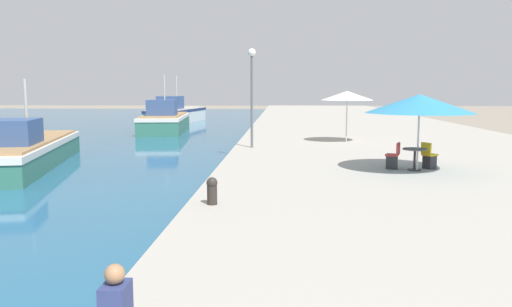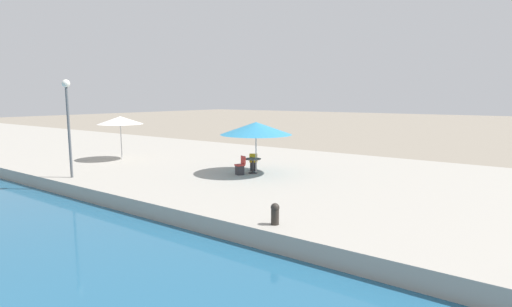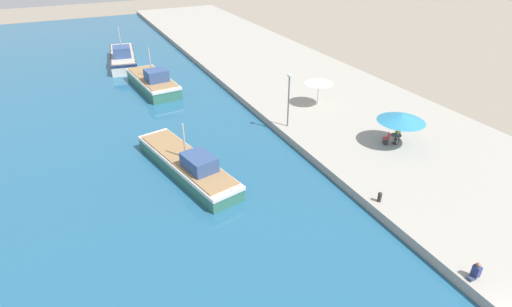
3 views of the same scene
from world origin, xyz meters
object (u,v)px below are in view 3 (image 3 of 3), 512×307
(cafe_umbrella_pink, at_px, (402,117))
(person_at_quay, at_px, (476,272))
(fishing_boat_far, at_px, (123,57))
(cafe_umbrella_white, at_px, (319,81))
(cafe_chair_right, at_px, (386,140))
(cafe_table, at_px, (396,137))
(lamppost, at_px, (289,91))
(cafe_chair_left, at_px, (397,136))
(mooring_bollard, at_px, (380,197))
(fishing_boat_mid, at_px, (153,81))
(fishing_boat_near, at_px, (188,164))

(cafe_umbrella_pink, bearing_deg, person_at_quay, -117.68)
(fishing_boat_far, xyz_separation_m, cafe_umbrella_white, (13.82, -23.07, 2.07))
(person_at_quay, bearing_deg, fishing_boat_far, 101.25)
(cafe_chair_right, bearing_deg, cafe_table, -90.00)
(cafe_umbrella_white, bearing_deg, cafe_table, -82.75)
(cafe_table, relative_size, person_at_quay, 0.84)
(fishing_boat_far, bearing_deg, person_at_quay, -71.29)
(cafe_umbrella_pink, height_order, lamppost, lamppost)
(cafe_chair_right, bearing_deg, cafe_chair_left, -61.21)
(fishing_boat_far, relative_size, mooring_bollard, 16.51)
(cafe_umbrella_white, xyz_separation_m, cafe_table, (1.15, -9.04, -1.85))
(cafe_umbrella_white, bearing_deg, mooring_bollard, -109.02)
(cafe_umbrella_white, distance_m, cafe_table, 9.29)
(cafe_chair_left, relative_size, mooring_bollard, 1.39)
(fishing_boat_far, bearing_deg, fishing_boat_mid, -75.20)
(fishing_boat_near, height_order, fishing_boat_mid, fishing_boat_mid)
(cafe_umbrella_pink, bearing_deg, lamppost, 132.52)
(fishing_boat_near, xyz_separation_m, fishing_boat_mid, (1.71, 17.80, 0.12))
(cafe_chair_right, bearing_deg, fishing_boat_far, 47.58)
(fishing_boat_far, height_order, cafe_table, fishing_boat_far)
(cafe_umbrella_white, bearing_deg, fishing_boat_far, 120.91)
(fishing_boat_near, height_order, fishing_boat_far, fishing_boat_far)
(person_at_quay, bearing_deg, cafe_umbrella_white, 76.56)
(mooring_bollard, height_order, lamppost, lamppost)
(person_at_quay, distance_m, mooring_bollard, 6.71)
(fishing_boat_far, xyz_separation_m, person_at_quay, (8.78, -44.15, 0.10))
(fishing_boat_near, distance_m, cafe_umbrella_pink, 15.97)
(fishing_boat_far, bearing_deg, cafe_chair_left, -56.39)
(lamppost, bearing_deg, fishing_boat_far, 109.42)
(fishing_boat_far, relative_size, cafe_table, 13.49)
(cafe_umbrella_pink, bearing_deg, fishing_boat_far, 114.95)
(cafe_umbrella_pink, bearing_deg, fishing_boat_mid, 122.23)
(cafe_umbrella_pink, relative_size, cafe_table, 4.41)
(person_at_quay, bearing_deg, cafe_umbrella_pink, 62.32)
(fishing_boat_mid, xyz_separation_m, cafe_table, (13.60, -21.49, 0.26))
(cafe_umbrella_pink, xyz_separation_m, mooring_bollard, (-6.15, -5.17, -1.90))
(cafe_umbrella_pink, distance_m, lamppost, 8.79)
(fishing_boat_near, distance_m, cafe_umbrella_white, 15.30)
(lamppost, bearing_deg, cafe_umbrella_white, 30.13)
(fishing_boat_far, height_order, cafe_chair_right, fishing_boat_far)
(cafe_umbrella_white, xyz_separation_m, person_at_quay, (-5.04, -21.07, -1.96))
(cafe_umbrella_white, height_order, mooring_bollard, cafe_umbrella_white)
(fishing_boat_near, xyz_separation_m, fishing_boat_far, (0.34, 28.41, 0.17))
(cafe_chair_left, distance_m, cafe_chair_right, 1.27)
(lamppost, bearing_deg, fishing_boat_mid, 116.97)
(fishing_boat_near, height_order, cafe_table, fishing_boat_near)
(fishing_boat_mid, relative_size, mooring_bollard, 14.20)
(cafe_umbrella_pink, bearing_deg, cafe_umbrella_white, 97.42)
(fishing_boat_mid, distance_m, person_at_quay, 34.34)
(person_at_quay, bearing_deg, cafe_chair_left, 61.40)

